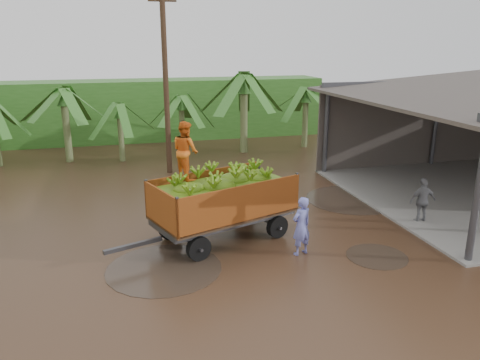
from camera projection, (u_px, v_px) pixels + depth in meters
name	position (u px, v px, depth m)	size (l,w,h in m)	color
ground	(246.00, 230.00, 15.00)	(100.00, 100.00, 0.00)	black
hedge_north	(146.00, 110.00, 28.84)	(22.00, 3.00, 3.60)	#2D661E
banana_trailer	(222.00, 198.00, 14.05)	(5.86, 3.33, 3.66)	#C65E1C
man_blue	(301.00, 226.00, 13.11)	(0.62, 0.41, 1.71)	#7076CD
man_grey	(423.00, 201.00, 15.43)	(0.91, 0.38, 1.56)	slate
utility_pole	(166.00, 83.00, 20.54)	(1.20, 0.24, 8.08)	#47301E
banana_plants	(41.00, 146.00, 18.09)	(21.76, 20.50, 4.48)	#2D661E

